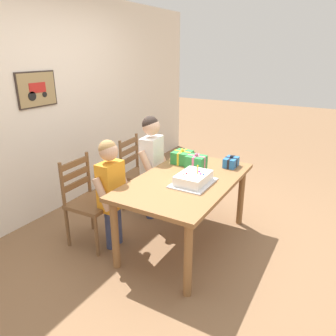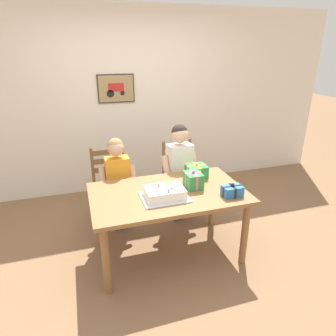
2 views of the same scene
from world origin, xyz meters
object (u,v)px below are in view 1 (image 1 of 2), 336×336
object	(u,v)px
dining_table	(186,187)
gift_box_beside_cake	(182,157)
birthday_cake	(193,179)
chair_right	(140,173)
gift_box_corner_small	(231,162)
chair_left	(89,201)
gift_box_red_large	(196,163)
child_older	(152,158)
child_younger	(111,184)

from	to	relation	value
dining_table	gift_box_beside_cake	distance (m)	0.50
birthday_cake	chair_right	distance (m)	1.17
gift_box_corner_small	chair_left	distance (m)	1.57
gift_box_corner_small	dining_table	bearing A→B (deg)	154.94
gift_box_corner_small	chair_left	size ratio (longest dim) A/B	0.21
gift_box_corner_small	chair_right	world-z (taller)	chair_right
gift_box_red_large	gift_box_corner_small	bearing A→B (deg)	-44.91
chair_right	chair_left	bearing A→B (deg)	179.99
chair_left	dining_table	bearing A→B (deg)	-62.35
gift_box_corner_small	child_older	distance (m)	0.91
gift_box_corner_small	chair_right	distance (m)	1.19
dining_table	chair_left	world-z (taller)	chair_left
birthday_cake	gift_box_beside_cake	xyz separation A→B (m)	(0.47, 0.37, 0.02)
dining_table	chair_left	bearing A→B (deg)	117.65
child_younger	dining_table	bearing A→B (deg)	-56.54
dining_table	gift_box_red_large	world-z (taller)	gift_box_red_large
gift_box_beside_cake	chair_right	world-z (taller)	chair_right
birthday_cake	child_older	distance (m)	0.83
birthday_cake	chair_right	xyz separation A→B (m)	(0.53, 0.99, -0.31)
gift_box_corner_small	child_older	bearing A→B (deg)	104.28
child_older	gift_box_red_large	bearing A→B (deg)	-96.02
gift_box_beside_cake	gift_box_corner_small	xyz separation A→B (m)	(0.16, -0.52, -0.02)
birthday_cake	chair_left	bearing A→B (deg)	111.57
gift_box_red_large	chair_left	size ratio (longest dim) A/B	0.22
chair_left	child_younger	bearing A→B (deg)	-78.49
dining_table	gift_box_corner_small	bearing A→B (deg)	-25.06
birthday_cake	gift_box_corner_small	xyz separation A→B (m)	(0.63, -0.15, 0.00)
gift_box_red_large	gift_box_beside_cake	distance (m)	0.27
chair_right	child_younger	world-z (taller)	child_younger
gift_box_red_large	birthday_cake	bearing A→B (deg)	-158.64
chair_left	chair_right	bearing A→B (deg)	-0.01
gift_box_red_large	gift_box_beside_cake	world-z (taller)	gift_box_red_large
gift_box_beside_cake	gift_box_corner_small	bearing A→B (deg)	-73.19
chair_left	child_older	xyz separation A→B (m)	(0.80, -0.26, 0.28)
gift_box_beside_cake	child_younger	xyz separation A→B (m)	(-0.81, 0.36, -0.11)
child_younger	chair_right	bearing A→B (deg)	16.98
gift_box_red_large	child_younger	xyz separation A→B (m)	(-0.68, 0.59, -0.12)
birthday_cake	child_younger	bearing A→B (deg)	114.92
dining_table	birthday_cake	world-z (taller)	birthday_cake
birthday_cake	child_younger	distance (m)	0.81
gift_box_corner_small	child_older	xyz separation A→B (m)	(-0.22, 0.88, -0.03)
chair_right	gift_box_beside_cake	bearing A→B (deg)	-94.66
chair_left	child_younger	xyz separation A→B (m)	(0.05, -0.26, 0.22)
chair_right	child_younger	size ratio (longest dim) A/B	0.81
gift_box_beside_cake	gift_box_corner_small	distance (m)	0.54
gift_box_beside_cake	gift_box_corner_small	size ratio (longest dim) A/B	1.11
child_older	chair_right	bearing A→B (deg)	65.82
gift_box_beside_cake	chair_right	distance (m)	0.71
birthday_cake	chair_right	size ratio (longest dim) A/B	0.48
gift_box_corner_small	chair_right	size ratio (longest dim) A/B	0.21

